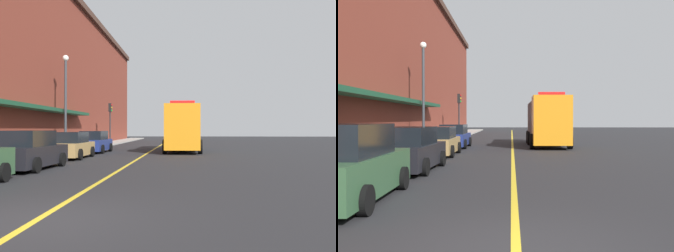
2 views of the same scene
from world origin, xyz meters
TOP-DOWN VIEW (x-y plane):
  - ground_plane at (0.00, 25.00)m, footprint 112.00×112.00m
  - sidewalk_left at (-6.20, 25.00)m, footprint 2.40×70.00m
  - lane_center_stripe at (0.00, 25.00)m, footprint 0.16×70.00m
  - brick_building_left at (-12.67, 23.99)m, footprint 11.71×64.00m
  - parked_car_0 at (-4.01, 3.33)m, footprint 2.17×4.68m
  - parked_car_1 at (-3.97, 8.66)m, footprint 2.24×4.49m
  - parked_car_2 at (-3.97, 14.65)m, footprint 1.97×4.30m
  - parked_car_3 at (-3.97, 20.17)m, footprint 2.00×4.30m
  - utility_truck at (2.52, 22.11)m, footprint 2.77×8.83m
  - parking_meter_0 at (-5.35, 17.33)m, footprint 0.14×0.18m
  - parking_meter_1 at (-5.35, 15.30)m, footprint 0.14×0.18m
  - parking_meter_2 at (-5.35, 18.87)m, footprint 0.14×0.18m
  - street_lamp_left at (-5.95, 19.55)m, footprint 0.44×0.44m
  - traffic_light_near at (-5.29, 31.99)m, footprint 0.38×0.36m

SIDE VIEW (x-z plane):
  - ground_plane at x=0.00m, z-range 0.00..0.00m
  - lane_center_stripe at x=0.00m, z-range 0.00..0.01m
  - sidewalk_left at x=-6.20m, z-range 0.00..0.15m
  - parked_car_2 at x=-3.97m, z-range -0.04..1.51m
  - parked_car_3 at x=-3.97m, z-range -0.05..1.55m
  - parked_car_1 at x=-3.97m, z-range -0.05..1.61m
  - parked_car_0 at x=-4.01m, z-range -0.06..1.79m
  - parking_meter_0 at x=-5.35m, z-range 0.39..1.72m
  - parking_meter_1 at x=-5.35m, z-range 0.39..1.72m
  - parking_meter_2 at x=-5.35m, z-range 0.39..1.72m
  - utility_truck at x=2.52m, z-range -0.09..3.60m
  - traffic_light_near at x=-5.29m, z-range 1.01..5.31m
  - street_lamp_left at x=-5.95m, z-range 0.93..7.87m
  - brick_building_left at x=-12.67m, z-range 0.01..13.99m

